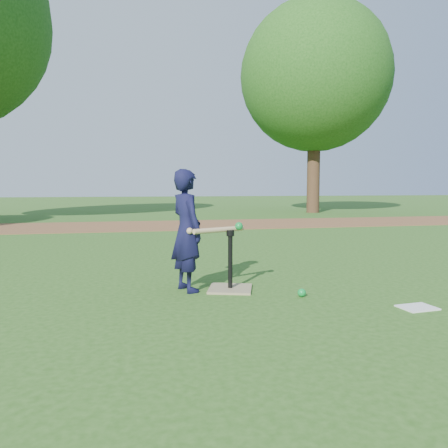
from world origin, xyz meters
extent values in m
plane|color=#285116|center=(0.00, 0.00, 0.00)|extent=(80.00, 80.00, 0.00)
cube|color=brown|center=(0.00, 7.50, 0.01)|extent=(24.00, 3.00, 0.01)
imported|color=black|center=(-0.09, 0.11, 0.61)|extent=(0.43, 0.52, 1.23)
sphere|color=#0C8A32|center=(0.95, -0.37, 0.04)|extent=(0.08, 0.08, 0.08)
cube|color=white|center=(1.78, -0.95, 0.01)|extent=(0.32, 0.26, 0.01)
cube|color=#93845D|center=(0.34, 0.05, 0.01)|extent=(0.54, 0.54, 0.02)
cylinder|color=black|center=(0.34, 0.05, 0.30)|extent=(0.05, 0.05, 0.55)
cylinder|color=black|center=(0.34, 0.05, 0.58)|extent=(0.08, 0.08, 0.06)
cylinder|color=tan|center=(0.22, 0.03, 0.62)|extent=(0.57, 0.30, 0.05)
sphere|color=tan|center=(-0.08, -0.01, 0.62)|extent=(0.06, 0.06, 0.06)
sphere|color=#0C8A32|center=(0.44, 0.07, 0.65)|extent=(0.08, 0.08, 0.08)
cylinder|color=#382316|center=(6.50, 12.00, 1.71)|extent=(0.50, 0.50, 3.42)
sphere|color=#285B19|center=(6.50, 12.00, 5.30)|extent=(5.80, 5.80, 5.80)
camera|label=1|loc=(-0.65, -4.22, 1.06)|focal=35.00mm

